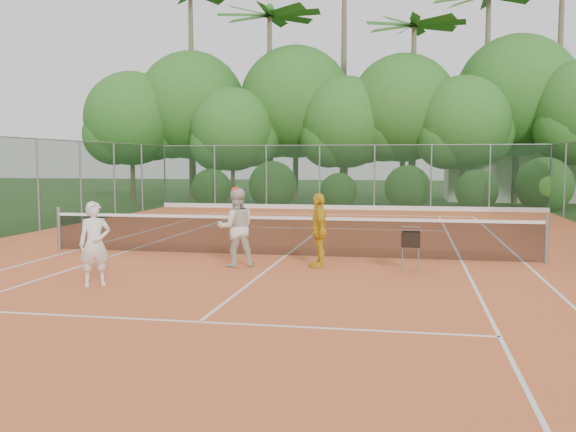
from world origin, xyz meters
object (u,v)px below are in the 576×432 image
Objects in this scene: player_center_grp at (236,227)px; player_yellow at (319,230)px; player_white at (95,244)px; ball_hopper at (411,240)px.

player_center_grp reaches higher than player_yellow.
player_center_grp reaches higher than player_white.
player_white reaches higher than ball_hopper.
player_center_grp is 3.72m from ball_hopper.
player_center_grp reaches higher than ball_hopper.
player_white is 0.90× the size of player_center_grp.
player_center_grp is 1.79m from player_yellow.
player_center_grp is 1.08× the size of player_yellow.
ball_hopper is (5.69, 2.56, -0.11)m from player_white.
player_white is at bearing -127.51° from player_center_grp.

